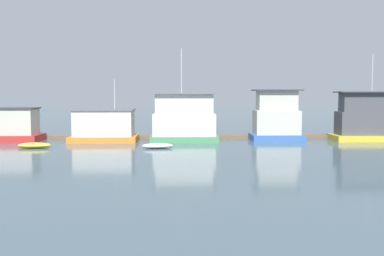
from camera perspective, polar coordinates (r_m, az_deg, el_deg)
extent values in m
plane|color=#475B66|center=(44.54, -0.04, -1.69)|extent=(200.00, 200.00, 0.00)
cube|color=brown|center=(47.45, -0.14, -1.12)|extent=(51.00, 1.70, 0.30)
cube|color=red|center=(47.96, -23.46, -1.21)|extent=(6.92, 3.80, 0.69)
cube|color=beige|center=(47.83, -23.52, 0.78)|extent=(5.94, 2.82, 2.65)
cube|color=#38383D|center=(47.77, -23.57, 2.43)|extent=(6.24, 3.12, 0.12)
cube|color=orange|center=(44.75, -11.60, -1.38)|extent=(6.75, 4.13, 0.59)
cube|color=silver|center=(44.61, -11.63, 0.65)|extent=(5.86, 3.24, 2.60)
cube|color=slate|center=(44.54, -11.66, 2.39)|extent=(6.16, 3.54, 0.12)
cylinder|color=#B2B2B7|center=(44.33, -10.28, 4.43)|extent=(0.12, 0.12, 3.01)
cube|color=#4C9360|center=(43.99, -1.05, -1.38)|extent=(6.88, 3.69, 0.60)
cube|color=silver|center=(43.87, -1.06, 0.47)|extent=(6.33, 3.14, 2.24)
cube|color=silver|center=(43.76, -1.06, 3.23)|extent=(5.82, 2.63, 1.98)
cube|color=slate|center=(43.75, -1.06, 4.61)|extent=(6.63, 3.44, 0.12)
cylinder|color=#B2B2B7|center=(43.81, -1.42, 7.62)|extent=(0.12, 0.12, 4.48)
cube|color=#3866B7|center=(46.11, 11.15, -1.18)|extent=(5.38, 3.58, 0.61)
cube|color=beige|center=(45.98, 11.18, 0.75)|extent=(4.63, 2.82, 2.50)
cube|color=beige|center=(45.88, 11.23, 3.60)|extent=(4.02, 2.21, 2.08)
cube|color=#38383D|center=(45.88, 11.25, 4.97)|extent=(4.93, 3.12, 0.12)
cube|color=gold|center=(48.27, 22.43, -1.19)|extent=(7.46, 3.32, 0.60)
cube|color=#4C4C51|center=(48.15, 22.48, 0.59)|extent=(6.48, 2.33, 2.40)
cube|color=#4C4C51|center=(48.06, 22.56, 3.19)|extent=(5.87, 1.73, 1.98)
cube|color=#38383D|center=(48.05, 22.60, 4.44)|extent=(6.78, 2.63, 0.12)
cylinder|color=#B2B2B7|center=(48.18, 22.91, 6.79)|extent=(0.12, 0.12, 3.84)
ellipsoid|color=yellow|center=(41.11, -20.27, -2.17)|extent=(3.00, 1.42, 0.49)
cube|color=#997F60|center=(41.09, -20.27, -1.93)|extent=(0.21, 1.10, 0.08)
ellipsoid|color=white|center=(38.57, -4.64, -2.36)|extent=(2.90, 1.62, 0.44)
cube|color=#997F60|center=(38.55, -4.64, -2.14)|extent=(0.26, 1.17, 0.08)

